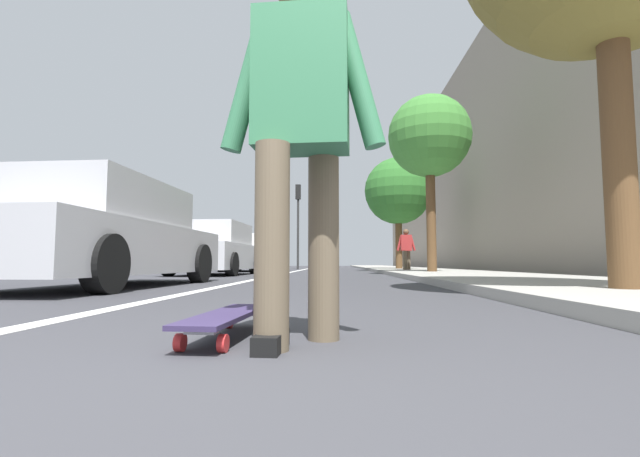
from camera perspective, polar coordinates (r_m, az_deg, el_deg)
The scene contains 13 objects.
ground_plane at distance 10.86m, azimuth 0.34°, elevation -6.34°, with size 80.00×80.00×0.00m, color #38383D.
lane_stripe_white at distance 20.92m, azimuth -2.43°, elevation -5.47°, with size 52.00×0.16×0.01m, color silver.
sidewalk_curb at distance 19.10m, azimuth 11.36°, elevation -5.32°, with size 52.00×3.20×0.11m, color #9E9B93.
building_facade at distance 24.07m, azimuth 17.09°, elevation 5.98°, with size 40.00×1.20×9.31m, color gray.
skateboard at distance 2.04m, azimuth -12.16°, elevation -11.38°, with size 0.85×0.26×0.11m.
skater_person at distance 1.92m, azimuth -2.53°, elevation 13.57°, with size 0.45×0.72×1.64m.
parked_car_near at distance 6.90m, azimuth -26.11°, elevation -0.93°, with size 4.64×2.02×1.49m.
parked_car_mid at distance 12.70m, azimuth -13.55°, elevation -2.81°, with size 4.09×2.03×1.47m.
parked_car_far at distance 18.23m, azimuth -9.07°, elevation -3.31°, with size 4.58×1.98×1.48m.
traffic_light at distance 23.59m, azimuth -2.90°, elevation 2.31°, with size 0.33×0.28×4.60m.
street_tree_mid at distance 12.90m, azimuth 14.18°, elevation 11.54°, with size 2.32×2.32×5.08m.
street_tree_far at distance 18.82m, azimuth 10.22°, elevation 4.84°, with size 2.84×2.84×4.83m.
pedestrian_distant at distance 15.45m, azimuth 11.27°, elevation -2.49°, with size 0.43×0.67×1.53m.
Camera 1 is at (-0.85, -0.34, 0.34)m, focal length 24.35 mm.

